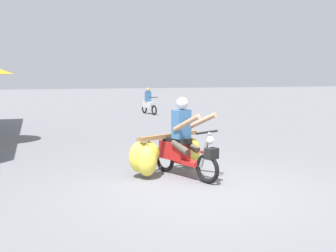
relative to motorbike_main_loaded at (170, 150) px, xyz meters
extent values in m
plane|color=slate|center=(0.12, -1.18, -0.50)|extent=(120.00, 120.00, 0.00)
torus|color=black|center=(0.42, -0.84, -0.22)|extent=(0.29, 0.55, 0.56)
torus|color=black|center=(-0.03, 0.27, -0.22)|extent=(0.29, 0.55, 0.56)
cube|color=red|center=(0.23, -0.38, -0.18)|extent=(0.44, 0.61, 0.08)
cube|color=red|center=(0.08, -0.01, 0.00)|extent=(0.50, 0.70, 0.36)
cube|color=black|center=(0.11, -0.08, 0.22)|extent=(0.47, 0.65, 0.10)
cylinder|color=gray|center=(0.40, -0.79, 0.12)|extent=(0.17, 0.29, 0.69)
cylinder|color=black|center=(0.42, -0.82, 0.46)|extent=(0.53, 0.25, 0.04)
sphere|color=silver|center=(0.45, -0.90, 0.32)|extent=(0.14, 0.14, 0.14)
cube|color=black|center=(0.46, -0.93, 0.08)|extent=(0.28, 0.24, 0.20)
cube|color=red|center=(0.42, -0.84, 0.08)|extent=(0.20, 0.30, 0.04)
cube|color=olive|center=(0.02, 0.13, 0.28)|extent=(1.42, 0.67, 0.08)
cube|color=olive|center=(-0.05, 0.29, 0.25)|extent=(1.28, 0.59, 0.06)
ellipsoid|color=yellow|center=(0.63, 0.49, -0.14)|extent=(0.59, 0.56, 0.58)
cylinder|color=#998459|center=(0.63, 0.49, 0.21)|extent=(0.02, 0.02, 0.17)
ellipsoid|color=gold|center=(-0.47, -0.06, -0.01)|extent=(0.48, 0.45, 0.45)
cylinder|color=#998459|center=(-0.47, -0.06, 0.23)|extent=(0.02, 0.02, 0.11)
ellipsoid|color=yellow|center=(-0.55, -0.19, -0.14)|extent=(0.43, 0.40, 0.59)
cylinder|color=#998459|center=(-0.55, -0.19, 0.21)|extent=(0.02, 0.02, 0.17)
ellipsoid|color=yellow|center=(-0.66, -0.05, -0.08)|extent=(0.53, 0.50, 0.60)
cylinder|color=#998459|center=(-0.66, -0.05, 0.24)|extent=(0.02, 0.02, 0.10)
ellipsoid|color=yellow|center=(0.50, 0.35, -0.10)|extent=(0.46, 0.44, 0.50)
cylinder|color=#998459|center=(0.50, 0.35, 0.20)|extent=(0.02, 0.02, 0.17)
cube|color=#386699|center=(0.16, -0.19, 0.55)|extent=(0.40, 0.33, 0.56)
sphere|color=silver|center=(0.16, -0.21, 0.96)|extent=(0.24, 0.24, 0.24)
cylinder|color=tan|center=(0.47, -0.43, 0.61)|extent=(0.40, 0.68, 0.39)
cylinder|color=tan|center=(0.11, -0.58, 0.61)|extent=(0.31, 0.71, 0.39)
cylinder|color=#4C4238|center=(0.33, -0.25, 0.12)|extent=(0.29, 0.46, 0.27)
cylinder|color=#4C4238|center=(0.07, -0.36, 0.12)|extent=(0.29, 0.46, 0.27)
torus|color=black|center=(3.32, 11.88, -0.24)|extent=(0.18, 0.53, 0.52)
torus|color=black|center=(3.10, 12.96, -0.24)|extent=(0.18, 0.53, 0.52)
cube|color=silver|center=(3.19, 12.52, 0.00)|extent=(0.42, 0.93, 0.32)
cylinder|color=black|center=(3.31, 11.93, 0.42)|extent=(0.50, 0.14, 0.04)
cube|color=#386699|center=(3.19, 12.54, 0.45)|extent=(0.33, 0.26, 0.52)
sphere|color=tan|center=(3.19, 12.52, 0.80)|extent=(0.20, 0.20, 0.20)
camera|label=1|loc=(-2.56, -7.19, 1.47)|focal=41.18mm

